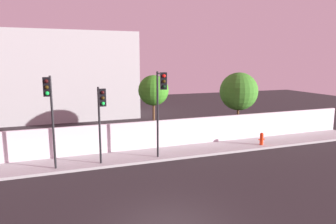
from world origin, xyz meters
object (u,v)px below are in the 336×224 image
traffic_light_right (50,104)px  roadside_tree_midleft (154,91)px  fire_hydrant (262,138)px  traffic_light_left (161,97)px  roadside_tree_midright (239,92)px  traffic_light_center (101,110)px

traffic_light_right → roadside_tree_midleft: 7.66m
fire_hydrant → roadside_tree_midleft: (-6.71, 3.12, 3.19)m
traffic_light_left → roadside_tree_midright: (7.63, 3.98, -0.35)m
traffic_light_right → roadside_tree_midright: bearing=16.5°
traffic_light_left → traffic_light_right: size_ratio=1.03×
traffic_light_left → traffic_light_right: bearing=179.7°
traffic_light_center → fire_hydrant: 11.14m
traffic_light_center → fire_hydrant: traffic_light_center is taller
traffic_light_center → roadside_tree_midright: (10.87, 3.81, 0.20)m
traffic_light_center → roadside_tree_midright: 11.52m
fire_hydrant → roadside_tree_midright: size_ratio=0.17×
roadside_tree_midleft → roadside_tree_midright: bearing=-0.0°
roadside_tree_midleft → roadside_tree_midright: (6.79, -0.00, -0.30)m
traffic_light_left → fire_hydrant: bearing=6.5°
fire_hydrant → roadside_tree_midleft: bearing=155.1°
fire_hydrant → roadside_tree_midright: bearing=88.5°
traffic_light_center → traffic_light_right: 2.53m
roadside_tree_midleft → traffic_light_right: bearing=-149.0°
traffic_light_left → roadside_tree_midright: bearing=27.5°
fire_hydrant → roadside_tree_midright: (0.08, 3.12, 2.89)m
roadside_tree_midright → fire_hydrant: bearing=-91.5°
traffic_light_left → traffic_light_right: 5.73m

